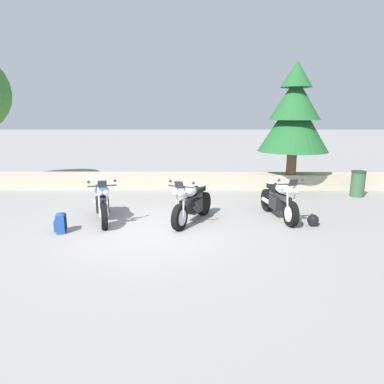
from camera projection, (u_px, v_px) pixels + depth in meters
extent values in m
plane|color=gray|center=(151.00, 230.00, 8.13)|extent=(120.00, 120.00, 0.00)
cube|color=#A89E89|center=(167.00, 181.00, 12.75)|extent=(36.00, 0.80, 0.55)
cylinder|color=black|center=(104.00, 216.00, 8.13)|extent=(0.32, 0.63, 0.62)
cylinder|color=black|center=(101.00, 202.00, 9.48)|extent=(0.36, 0.65, 0.62)
cylinder|color=silver|center=(104.00, 216.00, 8.13)|extent=(0.27, 0.41, 0.38)
cube|color=black|center=(102.00, 204.00, 8.83)|extent=(0.45, 0.55, 0.34)
cube|color=#2D2D30|center=(102.00, 198.00, 8.69)|extent=(0.46, 1.09, 0.12)
ellipsoid|color=#2347A8|center=(102.00, 190.00, 8.51)|extent=(0.48, 0.60, 0.26)
cube|color=black|center=(101.00, 189.00, 8.97)|extent=(0.41, 0.61, 0.12)
ellipsoid|color=#2347A8|center=(101.00, 185.00, 9.24)|extent=(0.29, 0.33, 0.16)
cylinder|color=#2D2D30|center=(102.00, 186.00, 8.05)|extent=(0.64, 0.23, 0.04)
sphere|color=silver|center=(106.00, 193.00, 7.97)|extent=(0.13, 0.13, 0.13)
sphere|color=silver|center=(100.00, 193.00, 7.93)|extent=(0.13, 0.13, 0.13)
cube|color=#26282D|center=(102.00, 184.00, 7.94)|extent=(0.22, 0.15, 0.18)
cylinder|color=silver|center=(96.00, 203.00, 9.20)|extent=(0.22, 0.40, 0.11)
cylinder|color=silver|center=(107.00, 201.00, 8.12)|extent=(0.09, 0.17, 0.73)
cylinder|color=silver|center=(99.00, 201.00, 8.07)|extent=(0.09, 0.17, 0.73)
sphere|color=#2D2D30|center=(115.00, 181.00, 8.15)|extent=(0.07, 0.07, 0.07)
sphere|color=#2D2D30|center=(89.00, 182.00, 7.98)|extent=(0.07, 0.07, 0.07)
cylinder|color=black|center=(180.00, 217.00, 8.05)|extent=(0.38, 0.62, 0.62)
cylinder|color=black|center=(203.00, 203.00, 9.33)|extent=(0.42, 0.64, 0.62)
cylinder|color=silver|center=(180.00, 217.00, 8.05)|extent=(0.30, 0.42, 0.38)
cube|color=black|center=(193.00, 205.00, 8.72)|extent=(0.49, 0.57, 0.34)
cube|color=#2D2D30|center=(192.00, 199.00, 8.58)|extent=(0.58, 1.06, 0.12)
ellipsoid|color=#BCBCC1|center=(189.00, 191.00, 8.40)|extent=(0.52, 0.61, 0.26)
cube|color=black|center=(197.00, 190.00, 8.84)|extent=(0.47, 0.62, 0.12)
ellipsoid|color=#BCBCC1|center=(202.00, 186.00, 9.10)|extent=(0.32, 0.35, 0.16)
cylinder|color=#2D2D30|center=(181.00, 186.00, 7.97)|extent=(0.62, 0.30, 0.04)
sphere|color=silver|center=(181.00, 194.00, 7.85)|extent=(0.13, 0.13, 0.13)
sphere|color=silver|center=(176.00, 193.00, 7.90)|extent=(0.13, 0.13, 0.13)
cube|color=#26282D|center=(179.00, 185.00, 7.87)|extent=(0.22, 0.17, 0.18)
cylinder|color=silver|center=(194.00, 203.00, 9.17)|extent=(0.26, 0.39, 0.11)
cylinder|color=silver|center=(184.00, 202.00, 7.98)|extent=(0.11, 0.17, 0.73)
cylinder|color=silver|center=(177.00, 202.00, 8.05)|extent=(0.11, 0.17, 0.73)
sphere|color=#2D2D30|center=(193.00, 183.00, 7.86)|extent=(0.07, 0.07, 0.07)
sphere|color=#2D2D30|center=(170.00, 181.00, 8.11)|extent=(0.07, 0.07, 0.07)
cylinder|color=black|center=(291.00, 214.00, 8.33)|extent=(0.25, 0.64, 0.62)
cylinder|color=black|center=(268.00, 200.00, 9.71)|extent=(0.29, 0.64, 0.62)
cylinder|color=silver|center=(291.00, 214.00, 8.33)|extent=(0.23, 0.41, 0.38)
cube|color=black|center=(278.00, 202.00, 9.05)|extent=(0.40, 0.53, 0.34)
cube|color=#2D2D30|center=(280.00, 196.00, 8.91)|extent=(0.34, 1.11, 0.12)
ellipsoid|color=white|center=(283.00, 189.00, 8.72)|extent=(0.43, 0.57, 0.26)
cube|color=black|center=(275.00, 187.00, 9.19)|extent=(0.36, 0.60, 0.12)
ellipsoid|color=white|center=(271.00, 183.00, 9.47)|extent=(0.27, 0.32, 0.16)
cylinder|color=#2D2D30|center=(291.00, 184.00, 8.25)|extent=(0.66, 0.16, 0.04)
sphere|color=silver|center=(296.00, 191.00, 8.16)|extent=(0.13, 0.13, 0.13)
sphere|color=silver|center=(291.00, 191.00, 8.13)|extent=(0.13, 0.13, 0.13)
cube|color=#26282D|center=(293.00, 182.00, 8.14)|extent=(0.21, 0.13, 0.18)
cylinder|color=silver|center=(266.00, 200.00, 9.44)|extent=(0.18, 0.39, 0.11)
cylinder|color=silver|center=(295.00, 199.00, 8.30)|extent=(0.07, 0.17, 0.73)
cylinder|color=silver|center=(288.00, 199.00, 8.27)|extent=(0.07, 0.17, 0.73)
sphere|color=#2D2D30|center=(302.00, 179.00, 8.32)|extent=(0.07, 0.07, 0.07)
sphere|color=#2D2D30|center=(279.00, 180.00, 8.22)|extent=(0.07, 0.07, 0.07)
cube|color=navy|center=(61.00, 223.00, 7.89)|extent=(0.25, 0.33, 0.44)
cube|color=navy|center=(56.00, 225.00, 7.87)|extent=(0.11, 0.24, 0.24)
ellipsoid|color=navy|center=(60.00, 215.00, 7.84)|extent=(0.24, 0.32, 0.08)
cube|color=#10244B|center=(65.00, 223.00, 7.83)|extent=(0.04, 0.06, 0.37)
cube|color=#10244B|center=(66.00, 221.00, 7.98)|extent=(0.04, 0.06, 0.37)
sphere|color=black|center=(313.00, 220.00, 8.42)|extent=(0.28, 0.28, 0.28)
ellipsoid|color=black|center=(314.00, 220.00, 8.35)|extent=(0.23, 0.06, 0.12)
cube|color=black|center=(314.00, 224.00, 8.36)|extent=(0.20, 0.08, 0.08)
cylinder|color=brown|center=(292.00, 159.00, 12.38)|extent=(0.35, 0.35, 1.11)
cone|color=#1E5628|center=(294.00, 123.00, 12.11)|extent=(2.47, 2.47, 2.00)
cone|color=#1E5628|center=(295.00, 99.00, 11.93)|extent=(1.78, 1.78, 1.44)
cone|color=#1E5628|center=(297.00, 74.00, 11.75)|extent=(1.09, 1.09, 0.88)
cylinder|color=#335638|center=(358.00, 185.00, 11.41)|extent=(0.44, 0.44, 0.80)
cylinder|color=#1E3421|center=(359.00, 172.00, 11.31)|extent=(0.46, 0.46, 0.06)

